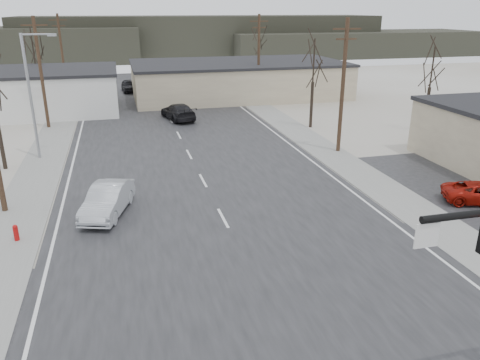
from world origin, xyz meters
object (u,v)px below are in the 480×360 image
Objects in this scene: car_far_a at (178,112)px; fire_hydrant at (16,233)px; car_far_b at (129,86)px; sedan_crossing at (108,200)px.

fire_hydrant is at bearing 53.33° from car_far_a.
fire_hydrant is 43.23m from car_far_b.
car_far_a is 18.98m from car_far_b.
car_far_a is 1.19× the size of car_far_b.
car_far_a is (6.71, 22.04, -0.01)m from sedan_crossing.
car_far_a is (10.99, 24.17, 0.40)m from fire_hydrant.
car_far_a reaches higher than fire_hydrant.
sedan_crossing is 23.04m from car_far_a.
sedan_crossing is at bearing 60.85° from car_far_a.
fire_hydrant is 0.19× the size of car_far_b.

